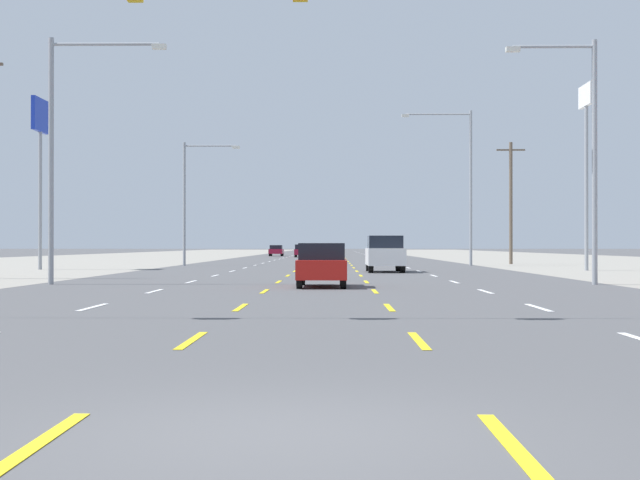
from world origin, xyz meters
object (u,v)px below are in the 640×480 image
object	(u,v)px
suv_inner_right_near	(385,253)
streetlight_right_row_1	(464,176)
sedan_far_left_midfar	(276,250)
streetlight_left_row_0	(64,140)
streetlight_right_row_0	(586,144)
hatchback_inner_left_mid	(302,251)
pole_sign_left_row_1	(40,135)
pole_sign_right_row_1	(586,130)
streetlight_left_row_1	(190,194)
hatchback_center_turn_nearest	(322,265)

from	to	relation	value
suv_inner_right_near	streetlight_right_row_1	bearing A→B (deg)	66.58
sedan_far_left_midfar	streetlight_right_row_1	world-z (taller)	streetlight_right_row_1
streetlight_left_row_0	streetlight_right_row_0	xyz separation A→B (m)	(19.50, 0.00, -0.20)
suv_inner_right_near	streetlight_left_row_0	distance (m)	21.09
suv_inner_right_near	hatchback_inner_left_mid	bearing A→B (deg)	96.23
hatchback_inner_left_mid	suv_inner_right_near	bearing A→B (deg)	-83.77
suv_inner_right_near	pole_sign_left_row_1	world-z (taller)	pole_sign_left_row_1
pole_sign_left_row_1	streetlight_left_row_0	xyz separation A→B (m)	(7.52, -20.70, -2.66)
hatchback_inner_left_mid	pole_sign_right_row_1	bearing A→B (deg)	-72.30
suv_inner_right_near	sedan_far_left_midfar	size ratio (longest dim) A/B	1.09
streetlight_left_row_0	streetlight_left_row_1	bearing A→B (deg)	90.08
pole_sign_right_row_1	streetlight_left_row_0	distance (m)	31.33
hatchback_center_turn_nearest	sedan_far_left_midfar	world-z (taller)	hatchback_center_turn_nearest
hatchback_inner_left_mid	streetlight_right_row_1	world-z (taller)	streetlight_right_row_1
pole_sign_right_row_1	streetlight_left_row_1	world-z (taller)	pole_sign_right_row_1
pole_sign_left_row_1	hatchback_center_turn_nearest	bearing A→B (deg)	-52.79
suv_inner_right_near	streetlight_left_row_0	world-z (taller)	streetlight_left_row_0
streetlight_left_row_0	suv_inner_right_near	bearing A→B (deg)	51.19
streetlight_right_row_0	pole_sign_left_row_1	bearing A→B (deg)	142.54
streetlight_right_row_1	pole_sign_right_row_1	bearing A→B (deg)	-65.35
hatchback_center_turn_nearest	hatchback_inner_left_mid	xyz separation A→B (m)	(-3.40, 78.77, 0.00)
hatchback_center_turn_nearest	suv_inner_right_near	distance (m)	18.33
hatchback_center_turn_nearest	streetlight_left_row_0	distance (m)	10.93
streetlight_right_row_0	streetlight_left_row_1	size ratio (longest dim) A/B	1.04
hatchback_inner_left_mid	sedan_far_left_midfar	distance (m)	11.88
hatchback_center_turn_nearest	streetlight_right_row_1	bearing A→B (deg)	73.66
pole_sign_right_row_1	streetlight_left_row_0	world-z (taller)	pole_sign_right_row_1
sedan_far_left_midfar	streetlight_right_row_1	xyz separation A→B (m)	(16.82, -57.23, 5.63)
pole_sign_right_row_1	streetlight_right_row_0	xyz separation A→B (m)	(-5.23, -19.04, -2.89)
hatchback_center_turn_nearest	streetlight_right_row_0	size ratio (longest dim) A/B	0.43
hatchback_center_turn_nearest	streetlight_right_row_0	bearing A→B (deg)	11.42
pole_sign_right_row_1	streetlight_right_row_1	xyz separation A→B (m)	(-5.41, 11.79, -1.73)
hatchback_center_turn_nearest	pole_sign_right_row_1	distance (m)	26.86
streetlight_left_row_0	pole_sign_right_row_1	bearing A→B (deg)	37.60
suv_inner_right_near	streetlight_right_row_0	world-z (taller)	streetlight_right_row_0
pole_sign_left_row_1	streetlight_left_row_1	size ratio (longest dim) A/B	1.17
suv_inner_right_near	streetlight_left_row_1	bearing A→B (deg)	131.31
sedan_far_left_midfar	streetlight_left_row_1	size ratio (longest dim) A/B	0.51
suv_inner_right_near	streetlight_left_row_1	size ratio (longest dim) A/B	0.56
hatchback_inner_left_mid	streetlight_left_row_0	world-z (taller)	streetlight_left_row_0
streetlight_right_row_0	streetlight_left_row_0	bearing A→B (deg)	180.00
hatchback_center_turn_nearest	hatchback_inner_left_mid	size ratio (longest dim) A/B	1.00
hatchback_inner_left_mid	streetlight_left_row_1	bearing A→B (deg)	-97.86
suv_inner_right_near	streetlight_left_row_1	world-z (taller)	streetlight_left_row_1
sedan_far_left_midfar	streetlight_left_row_0	xyz separation A→B (m)	(-2.50, -88.05, 4.67)
hatchback_inner_left_mid	streetlight_right_row_1	xyz separation A→B (m)	(13.02, -45.96, 5.60)
pole_sign_right_row_1	pole_sign_left_row_1	bearing A→B (deg)	177.05
pole_sign_right_row_1	hatchback_center_turn_nearest	bearing A→B (deg)	-125.56
pole_sign_left_row_1	streetlight_right_row_1	bearing A→B (deg)	20.67
pole_sign_left_row_1	sedan_far_left_midfar	bearing A→B (deg)	81.54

